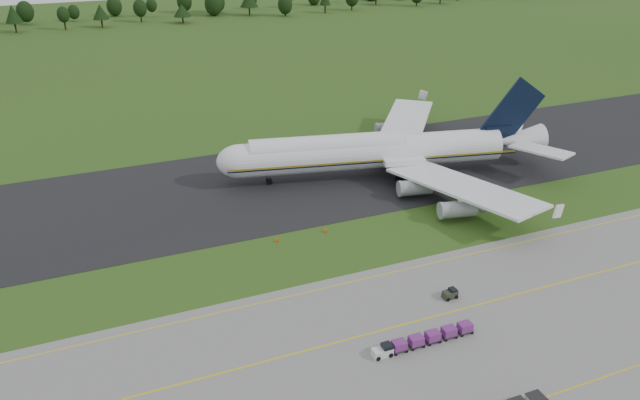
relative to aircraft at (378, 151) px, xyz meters
name	(u,v)px	position (x,y,z in m)	size (l,w,h in m)	color
ground	(334,249)	(-20.04, -23.81, -5.51)	(600.00, 600.00, 0.00)	#2B4B16
apron	(449,384)	(-20.04, -57.81, -5.48)	(300.00, 52.00, 0.06)	slate
taxiway	(278,183)	(-20.04, 4.19, -5.47)	(300.00, 40.00, 0.08)	black
apron_markings	(419,348)	(-20.04, -50.79, -5.44)	(300.00, 30.20, 0.01)	yellow
tree_line	(113,10)	(-32.36, 195.82, 1.01)	(532.47, 22.95, 11.85)	black
aircraft	(378,151)	(0.00, 0.00, 0.00)	(69.00, 65.57, 19.29)	white
baggage_train	(422,339)	(-19.28, -50.30, -4.66)	(14.36, 1.52, 1.47)	silver
utility_cart	(450,294)	(-10.29, -42.83, -4.90)	(2.12, 1.43, 1.13)	#2A2F21
edge_markers	(302,235)	(-23.52, -18.10, -5.24)	(9.17, 0.30, 0.60)	#F64907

